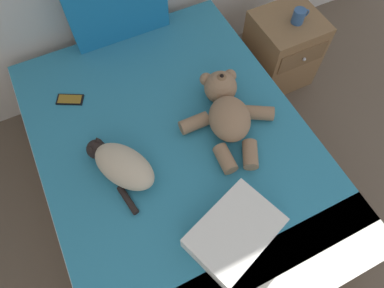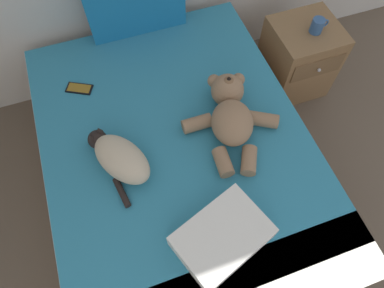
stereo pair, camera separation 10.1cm
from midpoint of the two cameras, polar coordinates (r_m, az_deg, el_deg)
bed at (r=2.06m, az=-3.85°, el=-3.59°), size 1.44×1.91×0.55m
patterned_cushion at (r=2.21m, az=-13.83°, el=21.82°), size 0.60×0.11×0.46m
cat at (r=1.71m, az=-13.35°, el=-3.47°), size 0.33×0.44×0.15m
teddy_bear at (r=1.82m, az=4.23°, el=5.56°), size 0.51×0.61×0.19m
cell_phone at (r=2.09m, az=-20.99°, el=6.88°), size 0.16×0.13×0.01m
throw_pillow at (r=1.58m, az=5.23°, el=-14.62°), size 0.47×0.40×0.11m
nightstand at (r=2.65m, az=13.62°, el=14.92°), size 0.44×0.44×0.55m
mug at (r=2.44m, az=16.21°, el=19.74°), size 0.12×0.08×0.09m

